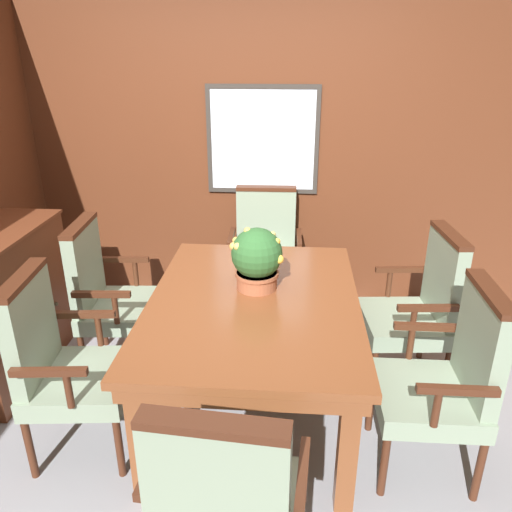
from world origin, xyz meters
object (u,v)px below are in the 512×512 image
potted_plant (257,258)px  sideboard_cabinet (2,305)px  chair_head_far (265,250)px  chair_left_far (108,293)px  chair_head_near (226,504)px  chair_left_near (62,361)px  dining_table (254,313)px  chair_right_near (447,377)px  chair_right_far (419,305)px

potted_plant → sideboard_cabinet: (-1.69, 0.11, -0.44)m
chair_head_far → potted_plant: size_ratio=2.79×
chair_left_far → chair_head_near: 1.89m
chair_left_near → sideboard_cabinet: 0.97m
dining_table → sideboard_cabinet: sideboard_cabinet is taller
chair_right_near → chair_left_far: bearing=-111.3°
chair_left_far → chair_head_far: size_ratio=1.00×
potted_plant → chair_left_far: bearing=166.7°
chair_left_near → chair_head_near: (0.97, -0.81, 0.00)m
dining_table → chair_left_near: bearing=-157.5°
dining_table → chair_right_near: chair_right_near is taller
chair_head_far → chair_head_near: 2.44m
sideboard_cabinet → chair_left_far: bearing=10.8°
chair_head_far → chair_right_near: (1.00, -1.61, 0.00)m
chair_head_near → chair_left_far: bearing=-53.2°
potted_plant → chair_left_near: bearing=-150.9°
chair_head_near → sideboard_cabinet: 2.23m
chair_right_far → potted_plant: 1.12m
chair_left_near → chair_right_near: bearing=-95.2°
dining_table → sideboard_cabinet: size_ratio=1.50×
chair_head_far → chair_right_far: bearing=-40.7°
chair_right_far → chair_left_far: bearing=-95.6°
potted_plant → sideboard_cabinet: size_ratio=0.34×
chair_left_near → chair_right_far: 2.15m
dining_table → chair_left_far: (-1.01, 0.38, -0.10)m
chair_left_far → chair_right_far: bearing=-94.4°
chair_head_far → potted_plant: 1.14m
chair_head_near → potted_plant: 1.41m
chair_head_far → chair_head_near: size_ratio=1.00×
chair_left_far → chair_left_near: (0.03, -0.79, 0.00)m
chair_left_far → chair_head_near: size_ratio=1.00×
chair_head_near → potted_plant: (0.01, 1.36, 0.39)m
chair_left_near → chair_head_near: 1.27m
chair_left_near → potted_plant: bearing=-66.6°
chair_head_near → chair_right_near: (1.00, 0.83, 0.00)m
chair_head_far → chair_right_far: (1.03, -0.85, 0.00)m
chair_left_far → chair_left_near: same height
dining_table → potted_plant: bearing=88.2°
dining_table → chair_left_near: size_ratio=1.56×
dining_table → chair_head_far: size_ratio=1.56×
chair_left_far → chair_head_near: (1.00, -1.60, 0.00)m
chair_left_far → chair_left_near: size_ratio=1.00×
dining_table → chair_left_far: 1.08m
sideboard_cabinet → potted_plant: bearing=-3.8°
chair_right_far → sideboard_cabinet: bearing=-92.7°
potted_plant → dining_table: bearing=-91.8°
potted_plant → sideboard_cabinet: 1.75m
sideboard_cabinet → chair_left_near: bearing=-42.8°
chair_head_far → chair_left_near: 1.89m
chair_left_far → chair_right_near: 2.15m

